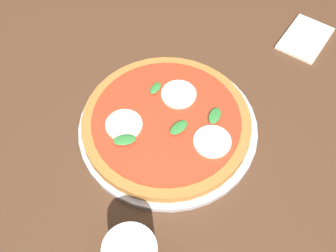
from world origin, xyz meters
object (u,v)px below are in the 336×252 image
Objects in this scene: dining_table at (142,192)px; napkin at (305,38)px; serving_tray at (168,127)px; pizza at (166,122)px.

dining_table is 0.51m from napkin.
serving_tray is 2.68× the size of napkin.
serving_tray is (0.11, -0.04, 0.09)m from dining_table.
pizza reaches higher than napkin.
napkin is at bearing -43.48° from pizza.
pizza is 2.51× the size of napkin.
serving_tray is at bearing -94.58° from pizza.
dining_table is at bearing 161.46° from serving_tray.
napkin is at bearing -37.86° from dining_table.
serving_tray reaches higher than dining_table.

